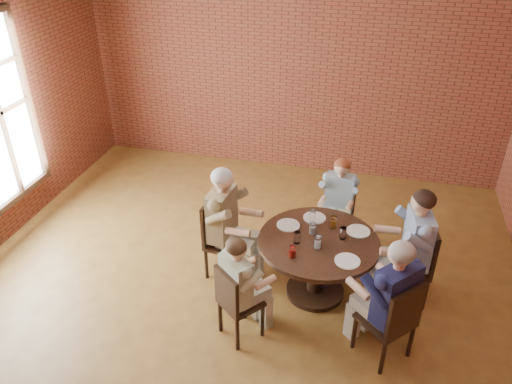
% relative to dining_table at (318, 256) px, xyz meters
% --- Properties ---
extents(floor, '(7.00, 7.00, 0.00)m').
position_rel_dining_table_xyz_m(floor, '(-0.87, -0.49, -0.53)').
color(floor, olive).
rests_on(floor, ground).
extents(wall_back, '(7.00, 0.00, 7.00)m').
position_rel_dining_table_xyz_m(wall_back, '(-0.87, 3.01, 1.17)').
color(wall_back, brown).
rests_on(wall_back, ground).
extents(dining_table, '(1.31, 1.31, 0.75)m').
position_rel_dining_table_xyz_m(dining_table, '(0.00, 0.00, 0.00)').
color(dining_table, black).
rests_on(dining_table, floor).
extents(chair_a, '(0.53, 0.53, 0.97)m').
position_rel_dining_table_xyz_m(chair_a, '(1.05, 0.20, -0.01)').
color(chair_a, black).
rests_on(chair_a, floor).
extents(diner_a, '(0.79, 0.68, 1.39)m').
position_rel_dining_table_xyz_m(diner_a, '(0.96, 0.18, 0.17)').
color(diner_a, '#3E65A3').
rests_on(diner_a, floor).
extents(chair_b, '(0.41, 0.41, 0.87)m').
position_rel_dining_table_xyz_m(chair_b, '(0.12, 1.06, -0.05)').
color(chair_b, black).
rests_on(chair_b, floor).
extents(diner_b, '(0.52, 0.61, 1.22)m').
position_rel_dining_table_xyz_m(diner_b, '(0.11, 1.00, 0.08)').
color(diner_b, '#7E96A1').
rests_on(diner_b, floor).
extents(chair_c, '(0.51, 0.51, 0.97)m').
position_rel_dining_table_xyz_m(chair_c, '(-1.16, 0.13, -0.00)').
color(chair_c, black).
rests_on(chair_c, floor).
extents(diner_c, '(0.76, 0.64, 1.40)m').
position_rel_dining_table_xyz_m(diner_c, '(-1.07, 0.12, 0.17)').
color(diner_c, brown).
rests_on(diner_c, floor).
extents(chair_d, '(0.52, 0.52, 0.87)m').
position_rel_dining_table_xyz_m(chair_d, '(-0.70, -0.85, -0.05)').
color(chair_d, black).
rests_on(chair_d, floor).
extents(diner_d, '(0.71, 0.73, 1.22)m').
position_rel_dining_table_xyz_m(diner_d, '(-0.65, -0.80, 0.08)').
color(diner_d, beige).
rests_on(diner_d, floor).
extents(chair_e, '(0.63, 0.63, 0.96)m').
position_rel_dining_table_xyz_m(chair_e, '(0.83, -0.75, -0.01)').
color(chair_e, black).
rests_on(chair_e, floor).
extents(diner_e, '(0.87, 0.86, 1.37)m').
position_rel_dining_table_xyz_m(diner_e, '(0.76, -0.69, 0.16)').
color(diner_e, '#181A44').
rests_on(diner_e, floor).
extents(plate_a, '(0.26, 0.26, 0.01)m').
position_rel_dining_table_xyz_m(plate_a, '(0.40, 0.26, 0.23)').
color(plate_a, white).
rests_on(plate_a, dining_table).
extents(plate_b, '(0.26, 0.26, 0.01)m').
position_rel_dining_table_xyz_m(plate_b, '(-0.11, 0.40, 0.23)').
color(plate_b, white).
rests_on(plate_b, dining_table).
extents(plate_c, '(0.26, 0.26, 0.01)m').
position_rel_dining_table_xyz_m(plate_c, '(-0.37, 0.19, 0.23)').
color(plate_c, white).
rests_on(plate_c, dining_table).
extents(plate_d, '(0.26, 0.26, 0.01)m').
position_rel_dining_table_xyz_m(plate_d, '(0.33, -0.29, 0.23)').
color(plate_d, white).
rests_on(plate_d, dining_table).
extents(glass_a, '(0.07, 0.07, 0.14)m').
position_rel_dining_table_xyz_m(glass_a, '(0.24, 0.09, 0.29)').
color(glass_a, white).
rests_on(glass_a, dining_table).
extents(glass_b, '(0.07, 0.07, 0.14)m').
position_rel_dining_table_xyz_m(glass_b, '(0.12, 0.27, 0.29)').
color(glass_b, white).
rests_on(glass_b, dining_table).
extents(glass_c, '(0.07, 0.07, 0.14)m').
position_rel_dining_table_xyz_m(glass_c, '(-0.12, 0.33, 0.29)').
color(glass_c, white).
rests_on(glass_c, dining_table).
extents(glass_d, '(0.07, 0.07, 0.14)m').
position_rel_dining_table_xyz_m(glass_d, '(-0.09, 0.10, 0.29)').
color(glass_d, white).
rests_on(glass_d, dining_table).
extents(glass_e, '(0.07, 0.07, 0.14)m').
position_rel_dining_table_xyz_m(glass_e, '(-0.22, -0.11, 0.29)').
color(glass_e, white).
rests_on(glass_e, dining_table).
extents(glass_f, '(0.07, 0.07, 0.14)m').
position_rel_dining_table_xyz_m(glass_f, '(-0.23, -0.36, 0.29)').
color(glass_f, white).
rests_on(glass_f, dining_table).
extents(glass_g, '(0.07, 0.07, 0.14)m').
position_rel_dining_table_xyz_m(glass_g, '(0.00, -0.14, 0.29)').
color(glass_g, white).
rests_on(glass_g, dining_table).
extents(smartphone, '(0.08, 0.15, 0.01)m').
position_rel_dining_table_xyz_m(smartphone, '(0.31, -0.27, 0.23)').
color(smartphone, black).
rests_on(smartphone, dining_table).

